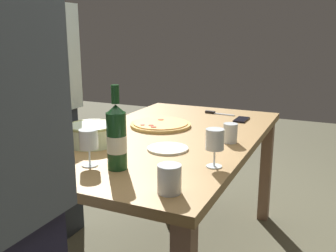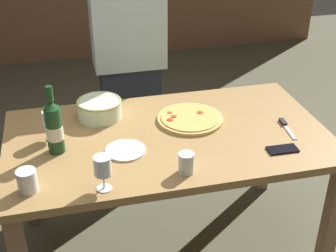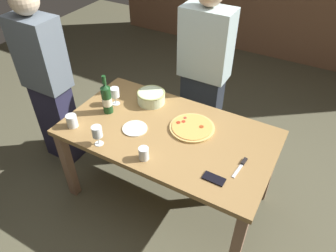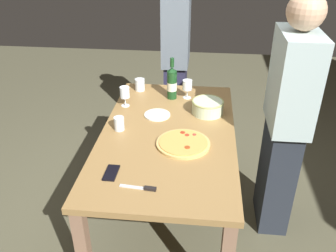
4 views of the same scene
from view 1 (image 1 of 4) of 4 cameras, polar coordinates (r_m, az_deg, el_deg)
The scene contains 12 objects.
dining_table at distance 2.03m, azimuth -0.00°, elevation -3.86°, with size 1.60×0.90×0.75m.
pizza at distance 2.18m, azimuth -1.12°, elevation 0.21°, with size 0.35×0.35×0.03m.
serving_bowl at distance 1.86m, azimuth -11.34°, elevation -1.11°, with size 0.24×0.24×0.10m.
wine_bottle at distance 1.50m, azimuth -7.69°, elevation -1.63°, with size 0.08×0.08×0.33m.
wine_glass_near_pizza at distance 1.56m, azimuth -11.76°, elevation -2.09°, with size 0.08×0.08×0.15m.
wine_glass_by_bottle at distance 1.52m, azimuth 7.01°, elevation -2.14°, with size 0.07×0.07×0.16m.
cup_amber at distance 1.89m, azimuth 9.30°, elevation -1.03°, with size 0.07×0.07×0.09m, color white.
cup_ceramic at distance 1.29m, azimuth 0.19°, elevation -7.90°, with size 0.08×0.08×0.10m, color white.
side_plate at distance 1.76m, azimuth -0.04°, elevation -3.38°, with size 0.19×0.19×0.01m, color white.
cell_phone at distance 2.37m, azimuth 10.92°, elevation 0.95°, with size 0.07×0.14×0.01m, color black.
pizza_knife at distance 2.53m, azimuth 7.14°, elevation 1.94°, with size 0.04×0.20×0.02m.
person_guest_left at distance 2.36m, azimuth -18.09°, elevation 2.61°, with size 0.44×0.24×1.67m.
Camera 1 is at (-1.76, -0.80, 1.28)m, focal length 40.80 mm.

